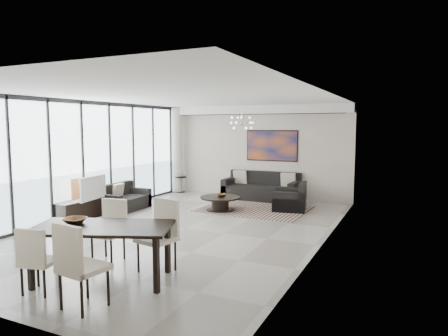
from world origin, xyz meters
The scene contains 20 objects.
room_shell centered at (0.46, 0.00, 1.45)m, with size 6.00×9.00×2.90m.
window_wall centered at (-2.86, 0.00, 1.47)m, with size 0.37×8.95×2.90m.
soffit centered at (0.00, 4.30, 2.77)m, with size 5.98×0.40×0.26m, color white.
painting centered at (0.50, 4.47, 1.65)m, with size 1.68×0.04×0.98m, color #C7581B.
chandelier centered at (0.30, 2.50, 2.35)m, with size 0.66×0.66×0.71m.
rug centered at (0.66, 2.60, 0.01)m, with size 2.81×2.16×0.01m, color black.
coffee_table centered at (-0.13, 2.05, 0.21)m, with size 1.07×1.07×0.37m.
bowl_coffee centered at (-0.09, 2.06, 0.41)m, with size 0.25×0.25×0.08m, color brown.
sofa_main centered at (0.31, 4.07, 0.29)m, with size 2.32×0.95×0.84m.
loveseat centered at (-2.54, 1.00, 0.24)m, with size 0.79×1.41×0.71m.
armchair centered at (1.59, 2.90, 0.26)m, with size 0.99×1.03×0.75m.
side_table centered at (-2.65, 4.15, 0.37)m, with size 0.40×0.40×0.55m.
tv_console centered at (-2.76, -0.22, 0.24)m, with size 0.43×1.51×0.47m, color black.
television centered at (-2.60, -0.16, 0.76)m, with size 1.00×0.13×0.58m, color gray.
dining_table centered at (0.46, -3.10, 0.74)m, with size 2.20×1.65×0.82m.
dining_chair_sw centered at (-0.01, -3.86, 0.53)m, with size 0.52×0.52×0.93m.
dining_chair_se centered at (0.85, -3.99, 0.64)m, with size 0.57×0.57×1.10m.
dining_chair_nw centered at (-0.07, -2.31, 0.59)m, with size 0.52×0.52×1.03m.
dining_chair_ne centered at (0.97, -2.35, 0.65)m, with size 0.60×0.60×1.12m.
bowl_dining centered at (-0.01, -3.15, 0.86)m, with size 0.33×0.33×0.08m, color brown.
Camera 1 is at (4.47, -7.46, 2.26)m, focal length 32.00 mm.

